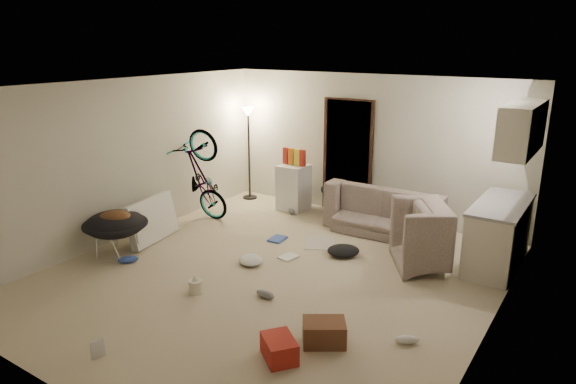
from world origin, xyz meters
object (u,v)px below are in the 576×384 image
Objects in this scene: kitchen_counter at (498,236)px; saucer_chair at (116,230)px; bicycle at (203,196)px; mini_fridge at (294,187)px; drink_case_a at (324,332)px; armchair at (444,244)px; juicer at (195,286)px; tv_box at (152,220)px; drink_case_b at (279,348)px; floor_lamp at (249,134)px; sofa at (387,214)px.

kitchen_counter is 1.62× the size of saucer_chair.
mini_fridge is at bearing -40.69° from bicycle.
bicycle reaches higher than drink_case_a.
mini_fridge is at bearing 40.08° from armchair.
bicycle is 4.30m from drink_case_a.
juicer is at bearing -8.27° from saucer_chair.
mini_fridge is 0.82× the size of tv_box.
tv_box is at bearing -111.42° from mini_fridge.
saucer_chair is 2.37× the size of drink_case_b.
drink_case_b is at bearing -13.48° from saucer_chair.
drink_case_a is (2.67, -3.57, -0.30)m from mini_fridge.
floor_lamp is 4.47m from armchair.
drink_case_a is at bearing 101.56° from sofa.
floor_lamp is 7.39× the size of juicer.
tv_box is 3.77m from drink_case_b.
sofa is 3.17m from bicycle.
mini_fridge is (1.11, -0.10, -0.89)m from floor_lamp.
armchair is 3.27m from mini_fridge.
drink_case_b is (3.44, -2.68, -0.32)m from bicycle.
sofa is 1.51m from armchair.
tv_box is at bearing 130.88° from drink_case_a.
drink_case_b is (2.44, -4.05, -0.31)m from mini_fridge.
sofa is 1.92× the size of armchair.
mini_fridge is 2.15× the size of drink_case_b.
mini_fridge is at bearing -5.17° from floor_lamp.
floor_lamp reaches higher than juicer.
bicycle is 4.25× the size of drink_case_b.
armchair is at bearing 115.34° from drink_case_b.
mini_fridge reaches higher than tv_box.
mini_fridge reaches higher than armchair.
tv_box is 2.34× the size of drink_case_a.
sofa is (-1.83, 0.45, -0.15)m from kitchen_counter.
floor_lamp is at bearing -0.59° from bicycle.
tv_box is at bearing 90.00° from saucer_chair.
armchair is at bearing -17.48° from mini_fridge.
tv_box reaches higher than drink_case_b.
sofa reaches higher than drink_case_b.
saucer_chair is at bearing -99.85° from tv_box.
sofa is 8.02× the size of juicer.
drink_case_b is at bearing 135.22° from armchair.
sofa is 4.27m from saucer_chair.
drink_case_b is at bearing -58.79° from mini_fridge.
kitchen_counter reaches higher than mini_fridge.
armchair reaches higher than juicer.
kitchen_counter reaches higher than saucer_chair.
floor_lamp is 1.21× the size of kitchen_counter.
sofa is at bearing 47.10° from saucer_chair.
juicer is at bearing 104.70° from armchair.
drink_case_b is (-0.68, -3.06, -0.22)m from armchair.
bicycle reaches higher than armchair.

